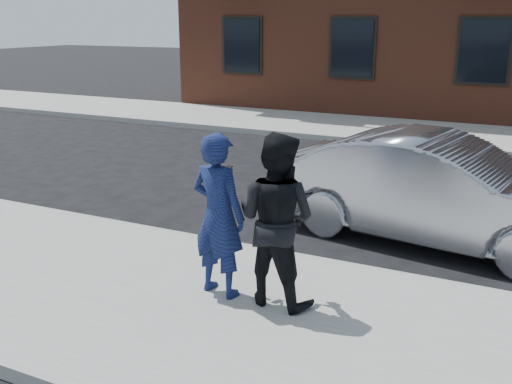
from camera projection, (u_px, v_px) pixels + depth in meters
The scene contains 8 objects.
ground at pixel (306, 331), 6.15m from camera, with size 100.00×100.00×0.00m, color black.
near_sidewalk at pixel (297, 336), 5.92m from camera, with size 50.00×3.50×0.15m, color gray.
near_curb at pixel (352, 270), 7.47m from camera, with size 50.00×0.10×0.15m, color #999691.
far_sidewalk at pixel (464, 137), 15.81m from camera, with size 50.00×3.50×0.15m, color gray.
far_curb at pixel (453, 150), 14.27m from camera, with size 50.00×0.10×0.15m, color #999691.
silver_sedan at pixel (438, 191), 8.40m from camera, with size 1.62×4.66×1.53m, color #999BA3.
man_hoodie at pixel (218, 215), 6.44m from camera, with size 0.73×0.56×1.82m.
man_peacoat at pixel (276, 220), 6.24m from camera, with size 0.96×0.78×1.85m.
Camera 1 is at (1.98, -5.16, 3.10)m, focal length 42.00 mm.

